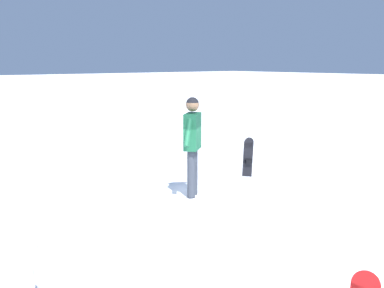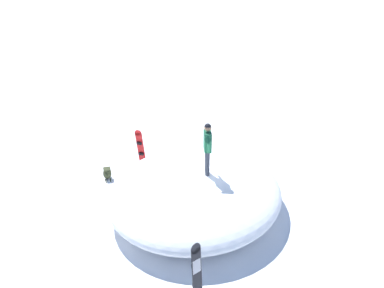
# 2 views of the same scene
# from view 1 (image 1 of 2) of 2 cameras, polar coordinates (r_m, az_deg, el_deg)

# --- Properties ---
(ground) EXTENTS (240.00, 240.00, 0.00)m
(ground) POSITION_cam_1_polar(r_m,az_deg,el_deg) (7.94, 1.08, -16.71)
(ground) COLOR white
(snow_mound) EXTENTS (8.08, 7.59, 1.28)m
(snow_mound) POSITION_cam_1_polar(r_m,az_deg,el_deg) (8.18, 2.73, -10.97)
(snow_mound) COLOR white
(snow_mound) RESTS_ON ground
(snowboarder_standing) EXTENTS (0.87, 0.71, 1.74)m
(snowboarder_standing) POSITION_cam_1_polar(r_m,az_deg,el_deg) (7.79, 0.06, 0.85)
(snowboarder_standing) COLOR #333842
(snowboarder_standing) RESTS_ON snow_mound
(snowboard_secondary_upright) EXTENTS (0.31, 0.22, 1.68)m
(snowboard_secondary_upright) POSITION_cam_1_polar(r_m,az_deg,el_deg) (11.94, 7.02, -2.99)
(snowboard_secondary_upright) COLOR black
(snowboard_secondary_upright) RESTS_ON ground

